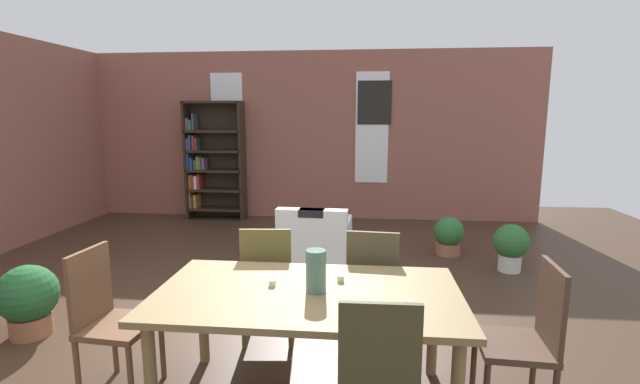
% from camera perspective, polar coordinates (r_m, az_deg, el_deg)
% --- Properties ---
extents(ground_plane, '(11.79, 11.79, 0.00)m').
position_cam_1_polar(ground_plane, '(3.69, -13.45, -19.25)').
color(ground_plane, '#402D1F').
extents(back_wall_brick, '(8.12, 0.12, 2.85)m').
position_cam_1_polar(back_wall_brick, '(7.72, -2.68, 7.22)').
color(back_wall_brick, '#945A4B').
rests_on(back_wall_brick, ground).
extents(window_pane_0, '(0.55, 0.02, 1.85)m').
position_cam_1_polar(window_pane_0, '(7.92, -11.81, 8.12)').
color(window_pane_0, white).
extents(window_pane_1, '(0.55, 0.02, 1.85)m').
position_cam_1_polar(window_pane_1, '(7.56, 6.71, 8.19)').
color(window_pane_1, white).
extents(dining_table, '(1.83, 0.99, 0.74)m').
position_cam_1_polar(dining_table, '(2.75, -1.59, -14.15)').
color(dining_table, olive).
rests_on(dining_table, ground).
extents(vase_on_table, '(0.12, 0.12, 0.26)m').
position_cam_1_polar(vase_on_table, '(2.67, -0.53, -10.14)').
color(vase_on_table, '#4C7266').
rests_on(vase_on_table, dining_table).
extents(tealight_candle_0, '(0.04, 0.04, 0.03)m').
position_cam_1_polar(tealight_candle_0, '(2.56, 11.56, -13.90)').
color(tealight_candle_0, silver).
rests_on(tealight_candle_0, dining_table).
extents(tealight_candle_1, '(0.04, 0.04, 0.04)m').
position_cam_1_polar(tealight_candle_1, '(2.80, -6.18, -11.58)').
color(tealight_candle_1, silver).
rests_on(tealight_candle_1, dining_table).
extents(tealight_candle_2, '(0.04, 0.04, 0.04)m').
position_cam_1_polar(tealight_candle_2, '(2.86, 2.69, -11.06)').
color(tealight_candle_2, silver).
rests_on(tealight_candle_2, dining_table).
extents(dining_chair_head_left, '(0.43, 0.43, 0.95)m').
position_cam_1_polar(dining_chair_head_left, '(3.23, -25.66, -14.23)').
color(dining_chair_head_left, brown).
rests_on(dining_chair_head_left, ground).
extents(dining_chair_far_left, '(0.44, 0.44, 0.95)m').
position_cam_1_polar(dining_chair_far_left, '(3.53, -6.72, -11.21)').
color(dining_chair_far_left, brown).
rests_on(dining_chair_far_left, ground).
extents(dining_chair_far_right, '(0.43, 0.43, 0.95)m').
position_cam_1_polar(dining_chair_far_right, '(3.45, 6.81, -11.68)').
color(dining_chair_far_right, '#4A3E2C').
rests_on(dining_chair_far_right, ground).
extents(dining_chair_head_right, '(0.42, 0.42, 0.95)m').
position_cam_1_polar(dining_chair_head_right, '(2.95, 25.24, -16.49)').
color(dining_chair_head_right, '#493326').
rests_on(dining_chair_head_right, ground).
extents(bookshelf_tall, '(1.00, 0.34, 2.01)m').
position_cam_1_polar(bookshelf_tall, '(7.85, -13.84, 3.96)').
color(bookshelf_tall, '#2D2319').
rests_on(bookshelf_tall, ground).
extents(armchair_white, '(0.84, 0.84, 0.75)m').
position_cam_1_polar(armchair_white, '(5.28, -0.57, -6.63)').
color(armchair_white, white).
rests_on(armchair_white, ground).
extents(potted_plant_by_shelf, '(0.38, 0.38, 0.49)m').
position_cam_1_polar(potted_plant_by_shelf, '(5.95, 16.26, -5.36)').
color(potted_plant_by_shelf, '#9E6042').
rests_on(potted_plant_by_shelf, ground).
extents(potted_plant_corner, '(0.40, 0.40, 0.55)m').
position_cam_1_polar(potted_plant_corner, '(5.55, 23.40, -6.27)').
color(potted_plant_corner, silver).
rests_on(potted_plant_corner, ground).
extents(potted_plant_window, '(0.46, 0.46, 0.59)m').
position_cam_1_polar(potted_plant_window, '(4.37, -33.50, -11.36)').
color(potted_plant_window, '#9E6042').
rests_on(potted_plant_window, ground).
extents(striped_rug, '(1.66, 0.72, 0.01)m').
position_cam_1_polar(striped_rug, '(4.84, 0.53, -11.62)').
color(striped_rug, black).
rests_on(striped_rug, ground).
extents(framed_picture, '(0.56, 0.03, 0.72)m').
position_cam_1_polar(framed_picture, '(7.56, 7.04, 11.36)').
color(framed_picture, black).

